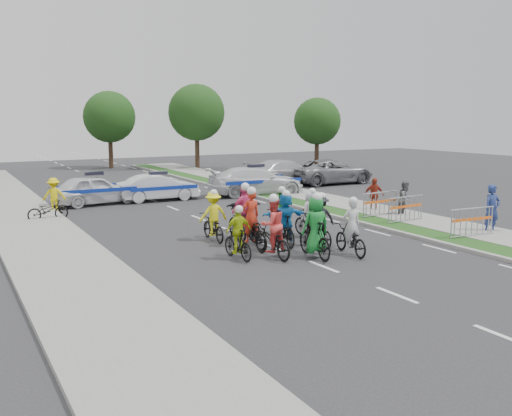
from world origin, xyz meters
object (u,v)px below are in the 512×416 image
rider_8 (281,217)px  police_car_1 (159,187)px  rider_0 (351,235)px  barrier_2 (380,205)px  rider_9 (244,218)px  police_car_2 (256,181)px  tree_1 (197,113)px  parked_bike (48,210)px  rider_4 (320,225)px  rider_10 (213,221)px  barrier_0 (472,224)px  rider_5 (285,222)px  rider_7 (310,218)px  rider_6 (250,227)px  rider_1 (315,233)px  spectator_1 (405,199)px  civilian_sedan (285,172)px  civilian_suv (332,172)px  spectator_0 (492,209)px  cone_0 (284,203)px  police_car_0 (94,190)px  cone_1 (286,189)px  rider_3 (238,238)px  tree_2 (317,121)px  tree_4 (109,117)px  marshal_hiviz (54,195)px  barrier_1 (406,210)px  rider_2 (272,234)px

rider_8 → police_car_1: 10.51m
rider_0 → barrier_2: (5.10, 4.47, -0.05)m
rider_8 → rider_9: 1.47m
police_car_2 → tree_1: tree_1 is taller
parked_bike → tree_1: bearing=-42.3°
rider_4 → rider_10: size_ratio=1.02×
rider_9 → police_car_2: bearing=-128.5°
barrier_0 → barrier_2: size_ratio=1.00×
police_car_2 → rider_5: bearing=164.5°
rider_7 → barrier_0: rider_7 is taller
parked_bike → rider_6: bearing=-152.7°
barrier_0 → rider_1: bearing=175.6°
spectator_1 → parked_bike: spectator_1 is taller
rider_1 → spectator_1: 8.45m
rider_8 → civilian_sedan: (8.41, 13.19, 0.11)m
civilian_suv → spectator_0: size_ratio=3.07×
cone_0 → parked_bike: (-9.94, 2.44, 0.09)m
police_car_0 → spectator_0: bearing=-151.0°
cone_1 → rider_0: bearing=-113.7°
rider_3 → barrier_0: 8.56m
police_car_0 → tree_2: tree_2 is taller
rider_5 → rider_9: bearing=-51.2°
rider_3 → rider_4: size_ratio=0.90×
rider_8 → rider_10: 2.48m
rider_6 → police_car_0: 11.90m
rider_6 → police_car_2: 12.47m
police_car_2 → tree_4: (-2.59, 19.96, 3.42)m
spectator_0 → parked_bike: size_ratio=1.11×
police_car_0 → civilian_suv: civilian_suv is taller
civilian_sedan → spectator_1: (-1.73, -12.46, -0.01)m
rider_0 → civilian_sedan: (7.97, 16.63, 0.18)m
rider_1 → tree_2: (17.61, 25.00, 3.05)m
rider_0 → marshal_hiviz: (-6.63, 12.77, 0.17)m
rider_6 → barrier_1: (7.33, 0.52, -0.10)m
rider_10 → cone_1: 11.91m
rider_3 → rider_5: 2.36m
civilian_sedan → barrier_2: size_ratio=2.70×
rider_6 → cone_1: size_ratio=2.88×
rider_0 → marshal_hiviz: size_ratio=1.21×
barrier_1 → cone_1: size_ratio=2.86×
rider_5 → spectator_1: 7.69m
rider_6 → police_car_2: bearing=-121.5°
marshal_hiviz → tree_1: 21.92m
rider_2 → rider_3: 1.06m
cone_1 → rider_7: bearing=-117.7°
civilian_suv → marshal_hiviz: civilian_suv is taller
tree_1 → civilian_suv: bearing=-76.0°
rider_0 → rider_2: (-2.32, 0.87, 0.12)m
rider_2 → tree_2: 30.85m
rider_0 → cone_1: size_ratio=2.67×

